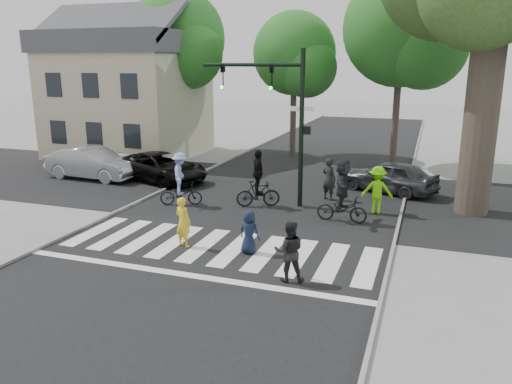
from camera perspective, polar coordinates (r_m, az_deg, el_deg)
ground at (r=14.57m, az=-5.83°, el=-7.61°), size 120.00×120.00×0.00m
road_stem at (r=18.94m, az=0.58°, el=-2.23°), size 10.00×70.00×0.01m
road_cross at (r=21.70m, az=3.14°, el=-0.06°), size 70.00×10.00×0.01m
curb_left at (r=21.04m, az=-12.55°, el=-0.74°), size 0.10×70.00×0.10m
curb_right at (r=18.02m, az=15.99°, el=-3.55°), size 0.10×70.00×0.10m
crosswalk at (r=15.12m, az=-4.77°, el=-6.70°), size 10.00×3.85×0.01m
traffic_signal at (r=19.23m, az=2.79°, el=9.84°), size 4.45×0.29×6.00m
bg_tree_0 at (r=34.31m, az=-15.98°, el=15.14°), size 5.46×5.20×8.97m
bg_tree_1 at (r=31.26m, az=-8.72°, el=16.56°), size 6.09×5.80×9.80m
bg_tree_2 at (r=29.77m, az=4.77°, el=15.10°), size 5.04×4.80×8.40m
bg_tree_3 at (r=27.52m, az=16.92°, el=17.02°), size 6.30×6.00×10.20m
house at (r=31.41m, az=-14.41°, el=11.06°), size 8.40×8.10×8.82m
pedestrian_woman at (r=15.32m, az=-8.34°, el=-3.42°), size 0.66×0.53×1.58m
pedestrian_child at (r=14.69m, az=-0.78°, el=-4.59°), size 0.71×0.52×1.32m
pedestrian_adult at (r=12.85m, az=3.81°, el=-6.78°), size 0.94×0.83×1.62m
cyclist_left at (r=19.82m, az=-8.61°, el=1.08°), size 1.75×1.23×2.10m
cyclist_mid at (r=19.38m, az=0.24°, el=0.97°), size 1.76×1.16×2.24m
cyclist_right at (r=17.75m, az=9.86°, el=-0.26°), size 1.79×1.67×2.25m
car_suv at (r=24.10m, az=-10.83°, el=2.82°), size 5.35×3.69×1.36m
car_silver at (r=25.42m, az=-18.20°, el=3.16°), size 4.76×1.88×1.54m
car_grey at (r=22.37m, az=14.99°, el=1.73°), size 4.44×3.04×1.40m
bystander_hivis at (r=19.07m, az=13.70°, el=0.21°), size 1.19×0.73×1.78m
bystander_dark at (r=20.57m, az=8.34°, el=1.48°), size 0.76×0.65×1.75m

